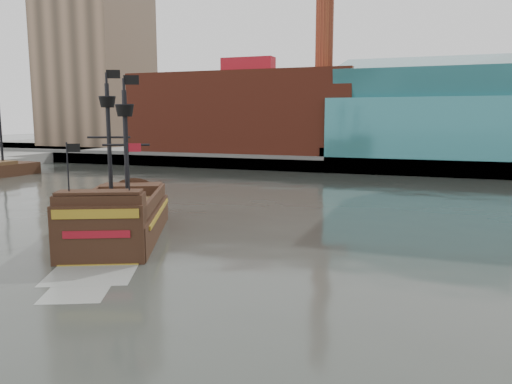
% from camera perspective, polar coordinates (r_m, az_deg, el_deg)
% --- Properties ---
extents(ground, '(400.00, 400.00, 0.00)m').
position_cam_1_polar(ground, '(23.25, -14.82, -14.43)').
color(ground, '#262924').
rests_on(ground, ground).
extents(promenade_far, '(220.00, 60.00, 2.00)m').
position_cam_1_polar(promenade_far, '(110.40, 13.69, 4.17)').
color(promenade_far, slate).
rests_on(promenade_far, ground).
extents(seawall, '(220.00, 1.00, 2.60)m').
position_cam_1_polar(seawall, '(81.24, 11.27, 2.97)').
color(seawall, '#4C4C49').
rests_on(seawall, ground).
extents(skyline, '(149.00, 45.00, 62.00)m').
position_cam_1_polar(skyline, '(103.41, 16.66, 16.87)').
color(skyline, '#7E624B').
rests_on(skyline, promenade_far).
extents(pirate_ship, '(12.27, 18.49, 13.40)m').
position_cam_1_polar(pirate_ship, '(38.43, -15.37, -3.40)').
color(pirate_ship, black).
rests_on(pirate_ship, ground).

